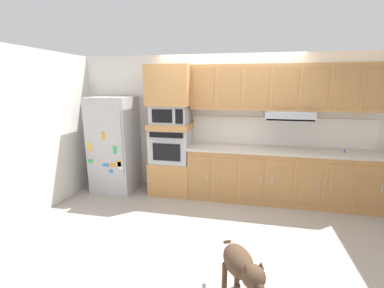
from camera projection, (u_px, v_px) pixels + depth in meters
ground_plane at (220, 215)px, 4.03m from camera, size 9.60×9.60×0.00m
back_kitchen_wall at (227, 125)px, 4.81m from camera, size 6.20×0.12×2.50m
side_panel_left at (52, 130)px, 4.31m from camera, size 0.12×7.10×2.50m
refrigerator at (114, 144)px, 4.89m from camera, size 0.76×0.73×1.76m
oven_base_cabinet at (172, 176)px, 4.87m from camera, size 0.74×0.62×0.60m
built_in_oven at (171, 145)px, 4.74m from camera, size 0.70×0.62×0.60m
appliance_mid_shelf at (171, 126)px, 4.66m from camera, size 0.74×0.62×0.10m
microwave at (171, 114)px, 4.61m from camera, size 0.64×0.54×0.32m
appliance_upper_cabinet at (170, 85)px, 4.50m from camera, size 0.74×0.62×0.68m
lower_cabinet_run at (278, 176)px, 4.46m from camera, size 3.06×0.63×0.88m
countertop_slab at (280, 150)px, 4.36m from camera, size 3.10×0.64×0.04m
backsplash_panel at (280, 132)px, 4.57m from camera, size 3.10×0.02×0.50m
upper_cabinet_with_hood at (284, 89)px, 4.25m from camera, size 3.06×0.48×0.88m
screwdriver at (345, 151)px, 4.18m from camera, size 0.16×0.15×0.03m
dog at (241, 267)px, 2.29m from camera, size 0.43×0.72×0.60m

